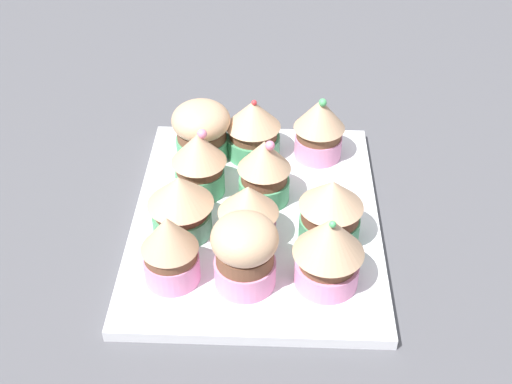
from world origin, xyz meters
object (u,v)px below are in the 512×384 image
Objects in this scene: cupcake_6 at (248,212)px; cupcake_9 at (331,210)px; cupcake_3 at (170,249)px; cupcake_5 at (264,170)px; cupcake_2 at (181,203)px; baking_tray at (256,218)px; cupcake_0 at (201,130)px; cupcake_7 at (245,251)px; cupcake_10 at (329,250)px; cupcake_4 at (253,128)px; cupcake_1 at (199,162)px; cupcake_8 at (319,127)px.

cupcake_6 is 8.01cm from cupcake_9.
cupcake_5 is (-12.10, 8.27, 0.06)cm from cupcake_3.
cupcake_9 is at bearing 87.84° from cupcake_2.
baking_tray is 4.16× the size of cupcake_5.
cupcake_6 is at bearing -11.78° from cupcake_5.
cupcake_0 is 20.83cm from cupcake_7.
cupcake_10 is (12.09, 6.12, 0.26)cm from cupcake_5.
cupcake_2 is at bearing 178.70° from cupcake_3.
cupcake_4 is at bearing -159.43° from cupcake_10.
cupcake_2 is at bearing -114.67° from cupcake_10.
cupcake_1 is at bearing 169.96° from cupcake_2.
cupcake_9 is at bearing 45.69° from cupcake_0.
cupcake_5 is 1.15× the size of cupcake_6.
cupcake_0 is at bearing -156.94° from cupcake_6.
cupcake_9 is (13.68, 14.01, 0.10)cm from cupcake_0.
cupcake_2 is 6.56cm from cupcake_3.
baking_tray is 4.68× the size of cupcake_2.
cupcake_2 is 0.88× the size of cupcake_8.
cupcake_1 is at bearing 3.69° from cupcake_0.
cupcake_3 is at bearing -92.39° from cupcake_7.
cupcake_8 reaches higher than cupcake_2.
cupcake_3 is at bearing -89.95° from cupcake_10.
cupcake_7 reaches higher than cupcake_6.
cupcake_9 is 6.02cm from cupcake_10.
cupcake_0 is at bearing -163.41° from cupcake_7.
cupcake_2 is at bearing -3.24° from cupcake_0.
cupcake_0 is 6.56cm from cupcake_1.
cupcake_0 is 0.90× the size of cupcake_1.
cupcake_0 is 10.57cm from cupcake_5.
cupcake_9 is (-0.44, 8.00, 0.18)cm from cupcake_6.
cupcake_3 is 14.39cm from cupcake_10.
cupcake_5 reaches higher than baking_tray.
cupcake_9 is at bearing 29.63° from cupcake_4.
cupcake_5 is at bearing 44.26° from cupcake_0.
cupcake_1 is at bearing -61.33° from cupcake_8.
cupcake_3 is 16.06cm from cupcake_9.
cupcake_10 is at bearing 44.91° from cupcake_1.
cupcake_3 is 0.96× the size of cupcake_5.
cupcake_8 is at bearing -177.67° from cupcake_9.
cupcake_3 is at bearing -35.28° from cupcake_8.
cupcake_8 is (-13.69, 14.17, 0.28)cm from cupcake_2.
cupcake_2 is at bearing -45.99° from cupcake_8.
cupcake_5 is (-2.70, 0.77, 4.42)cm from baking_tray.
cupcake_7 is at bearing 44.37° from cupcake_2.
cupcake_10 is (-0.01, 14.39, 0.32)cm from cupcake_3.
cupcake_3 reaches higher than cupcake_0.
cupcake_3 is 21.37cm from cupcake_4.
cupcake_8 reaches higher than cupcake_7.
cupcake_9 is (3.41, 7.40, 4.33)cm from baking_tray.
cupcake_2 reaches higher than cupcake_6.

